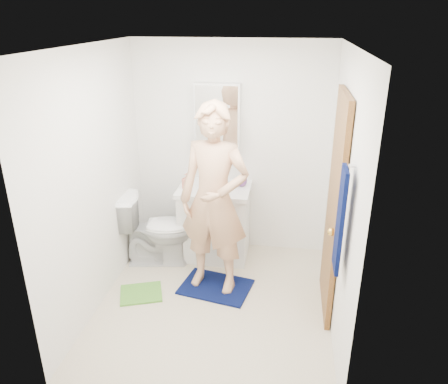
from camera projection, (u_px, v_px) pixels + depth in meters
The scene contains 22 objects.
floor at pixel (214, 303), 4.29m from camera, with size 2.20×2.40×0.02m, color beige.
ceiling at pixel (212, 44), 3.37m from camera, with size 2.20×2.40×0.02m, color white.
wall_back at pixel (232, 150), 4.93m from camera, with size 2.20×0.02×2.40m, color white.
wall_front at pixel (180, 262), 2.72m from camera, with size 2.20×0.02×2.40m, color white.
wall_left at pixel (94, 183), 3.98m from camera, with size 0.02×2.40×2.40m, color white.
wall_right at pixel (343, 197), 3.68m from camera, with size 0.02×2.40×2.40m, color white.
vanity_cabinet at pixel (215, 224), 4.99m from camera, with size 0.75×0.55×0.80m, color white.
countertop at pixel (214, 189), 4.83m from camera, with size 0.79×0.59×0.05m, color white.
sink_basin at pixel (214, 188), 4.82m from camera, with size 0.40×0.40×0.03m, color white.
faucet at pixel (217, 176), 4.96m from camera, with size 0.03×0.03×0.12m, color silver.
medicine_cabinet at pixel (217, 116), 4.74m from camera, with size 0.50×0.12×0.70m, color white.
mirror_panel at pixel (216, 117), 4.68m from camera, with size 0.46×0.01×0.66m, color white.
door at pixel (334, 208), 3.89m from camera, with size 0.05×0.80×2.05m, color brown.
door_knob at pixel (331, 232), 3.63m from camera, with size 0.07×0.07×0.07m, color gold.
towel at pixel (340, 221), 3.15m from camera, with size 0.03×0.24×0.80m, color #060F3E.
towel_hook at pixel (352, 166), 2.98m from camera, with size 0.02×0.02×0.06m, color silver.
toilet at pixel (157, 229), 4.85m from camera, with size 0.46×0.80×0.82m, color white.
bath_mat at pixel (216, 287), 4.51m from camera, with size 0.69×0.50×0.02m, color #060F3E.
green_rug at pixel (141, 293), 4.41m from camera, with size 0.41×0.35×0.02m, color #57A135.
soap_dispenser at pixel (187, 181), 4.76m from camera, with size 0.08×0.08×0.17m, color #CF7660.
toothbrush_cup at pixel (242, 182), 4.84m from camera, with size 0.12×0.12×0.10m, color #6F3D87.
man at pixel (214, 201), 4.18m from camera, with size 0.69×0.45×1.90m, color tan.
Camera 1 is at (0.62, -3.49, 2.64)m, focal length 35.00 mm.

